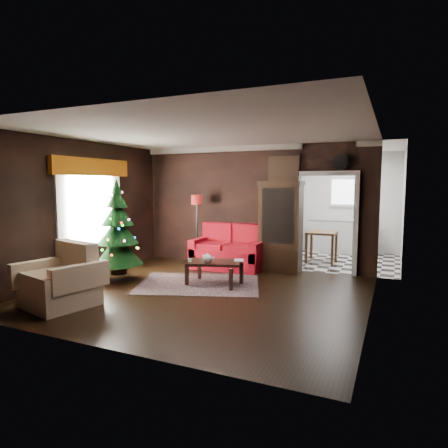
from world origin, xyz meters
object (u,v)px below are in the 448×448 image
at_px(christmas_tree, 118,228).
at_px(coffee_table, 214,273).
at_px(floor_lamp, 197,230).
at_px(teapot, 208,258).
at_px(armchair, 60,277).
at_px(curio_cabinet, 281,229).
at_px(loveseat, 229,247).
at_px(kitchen_table, 321,247).
at_px(wall_clock, 340,162).

distance_m(christmas_tree, coffee_table, 2.12).
height_order(floor_lamp, teapot, floor_lamp).
bearing_deg(armchair, curio_cabinet, 70.51).
bearing_deg(loveseat, floor_lamp, 175.38).
distance_m(christmas_tree, kitchen_table, 4.95).
height_order(loveseat, coffee_table, loveseat).
bearing_deg(coffee_table, armchair, -128.22).
bearing_deg(christmas_tree, armchair, -82.86).
xyz_separation_m(teapot, wall_clock, (2.07, 2.03, 1.83)).
relative_size(loveseat, kitchen_table, 2.27).
bearing_deg(curio_cabinet, loveseat, -169.17).
distance_m(curio_cabinet, kitchen_table, 1.67).
bearing_deg(coffee_table, floor_lamp, 128.06).
bearing_deg(christmas_tree, coffee_table, 14.00).
relative_size(coffee_table, kitchen_table, 1.33).
xyz_separation_m(curio_cabinet, armchair, (-2.51, -3.79, -0.49)).
height_order(loveseat, kitchen_table, loveseat).
xyz_separation_m(floor_lamp, kitchen_table, (2.65, 1.58, -0.45)).
bearing_deg(curio_cabinet, armchair, -123.54).
xyz_separation_m(armchair, wall_clock, (3.71, 3.97, 1.92)).
relative_size(loveseat, coffee_table, 1.71).
height_order(armchair, teapot, armchair).
bearing_deg(christmas_tree, floor_lamp, 69.91).
height_order(floor_lamp, armchair, floor_lamp).
bearing_deg(coffee_table, kitchen_table, 64.38).
relative_size(curio_cabinet, kitchen_table, 2.53).
xyz_separation_m(floor_lamp, armchair, (-0.51, -3.64, -0.37)).
height_order(christmas_tree, armchair, christmas_tree).
bearing_deg(teapot, loveseat, 99.72).
relative_size(coffee_table, teapot, 5.27).
distance_m(armchair, kitchen_table, 6.11).
relative_size(armchair, kitchen_table, 1.37).
distance_m(loveseat, curio_cabinet, 1.25).
distance_m(armchair, wall_clock, 5.77).
bearing_deg(floor_lamp, coffee_table, -51.94).
distance_m(armchair, teapot, 2.55).
relative_size(curio_cabinet, coffee_table, 1.91).
relative_size(floor_lamp, kitchen_table, 2.24).
distance_m(loveseat, teapot, 1.65).
height_order(floor_lamp, coffee_table, floor_lamp).
relative_size(loveseat, armchair, 1.65).
height_order(curio_cabinet, coffee_table, curio_cabinet).
relative_size(curio_cabinet, floor_lamp, 1.13).
xyz_separation_m(christmas_tree, teapot, (1.85, 0.28, -0.50)).
xyz_separation_m(armchair, coffee_table, (1.69, 2.14, -0.22)).
height_order(wall_clock, kitchen_table, wall_clock).
bearing_deg(coffee_table, teapot, -102.51).
height_order(teapot, wall_clock, wall_clock).
bearing_deg(loveseat, armchair, -110.90).
xyz_separation_m(armchair, kitchen_table, (3.16, 5.22, -0.08)).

